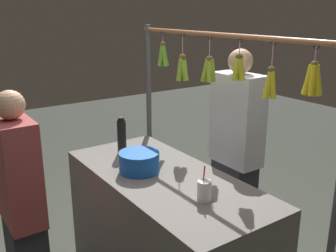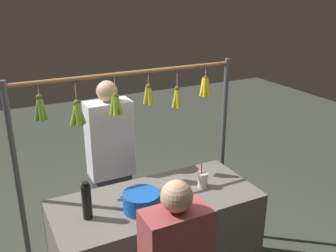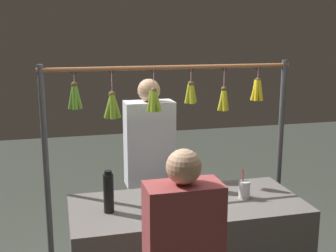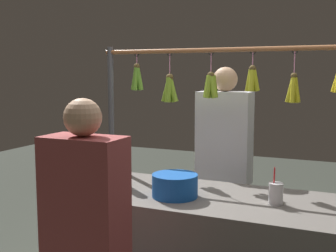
{
  "view_description": "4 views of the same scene",
  "coord_description": "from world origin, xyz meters",
  "views": [
    {
      "loc": [
        -1.94,
        1.32,
        1.95
      ],
      "look_at": [
        -0.03,
        0.0,
        1.26
      ],
      "focal_mm": 41.72,
      "sensor_mm": 36.0,
      "label": 1
    },
    {
      "loc": [
        1.07,
        2.31,
        2.44
      ],
      "look_at": [
        -0.1,
        0.0,
        1.48
      ],
      "focal_mm": 40.63,
      "sensor_mm": 36.0,
      "label": 2
    },
    {
      "loc": [
        0.83,
        2.71,
        2.06
      ],
      "look_at": [
        0.14,
        0.0,
        1.45
      ],
      "focal_mm": 47.13,
      "sensor_mm": 36.0,
      "label": 3
    },
    {
      "loc": [
        -0.8,
        2.39,
        1.64
      ],
      "look_at": [
        0.25,
        0.0,
        1.32
      ],
      "focal_mm": 46.1,
      "sensor_mm": 36.0,
      "label": 4
    }
  ],
  "objects": [
    {
      "name": "blue_bucket",
      "position": [
        0.16,
        0.1,
        0.98
      ],
      "size": [
        0.27,
        0.27,
        0.14
      ],
      "primitive_type": "cylinder",
      "color": "#1653B4",
      "rests_on": "market_counter"
    },
    {
      "name": "market_counter",
      "position": [
        0.0,
        0.0,
        0.46
      ],
      "size": [
        1.59,
        0.71,
        0.91
      ],
      "primitive_type": "cube",
      "color": "#66605B",
      "rests_on": "ground"
    },
    {
      "name": "water_bottle",
      "position": [
        0.54,
        0.03,
        1.04
      ],
      "size": [
        0.07,
        0.07,
        0.28
      ],
      "color": "black",
      "rests_on": "market_counter"
    },
    {
      "name": "vendor_person",
      "position": [
        0.11,
        -0.74,
        0.83
      ],
      "size": [
        0.4,
        0.22,
        1.68
      ],
      "color": "#2D2D38",
      "rests_on": "ground"
    },
    {
      "name": "drink_cup",
      "position": [
        -0.41,
        0.01,
        0.97
      ],
      "size": [
        0.08,
        0.08,
        0.21
      ],
      "color": "silver",
      "rests_on": "market_counter"
    },
    {
      "name": "display_rack",
      "position": [
        0.01,
        -0.46,
        1.3
      ],
      "size": [
        1.92,
        0.11,
        1.83
      ],
      "color": "#4C4C51",
      "rests_on": "ground"
    }
  ]
}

